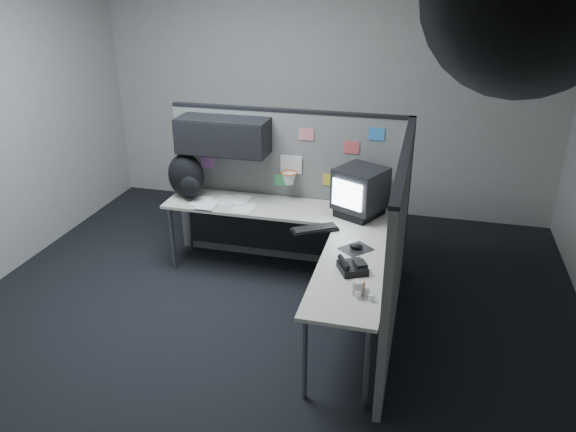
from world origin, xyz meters
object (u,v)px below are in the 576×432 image
(desk, at_px, (297,232))
(keyboard, at_px, (315,229))
(monitor, at_px, (360,191))
(backpack, at_px, (186,177))
(phone, at_px, (352,267))

(desk, relative_size, keyboard, 5.33)
(monitor, bearing_deg, backpack, 161.16)
(desk, relative_size, backpack, 5.03)
(monitor, xyz_separation_m, keyboard, (-0.34, -0.45, -0.22))
(phone, distance_m, backpack, 2.17)
(monitor, bearing_deg, phone, -103.44)
(keyboard, height_order, phone, phone)
(monitor, relative_size, phone, 1.95)
(monitor, bearing_deg, keyboard, -144.80)
(backpack, bearing_deg, keyboard, -35.50)
(monitor, distance_m, phone, 1.11)
(keyboard, bearing_deg, phone, -44.22)
(monitor, xyz_separation_m, backpack, (-1.76, 0.02, -0.02))
(desk, xyz_separation_m, monitor, (0.54, 0.27, 0.36))
(keyboard, distance_m, backpack, 1.52)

